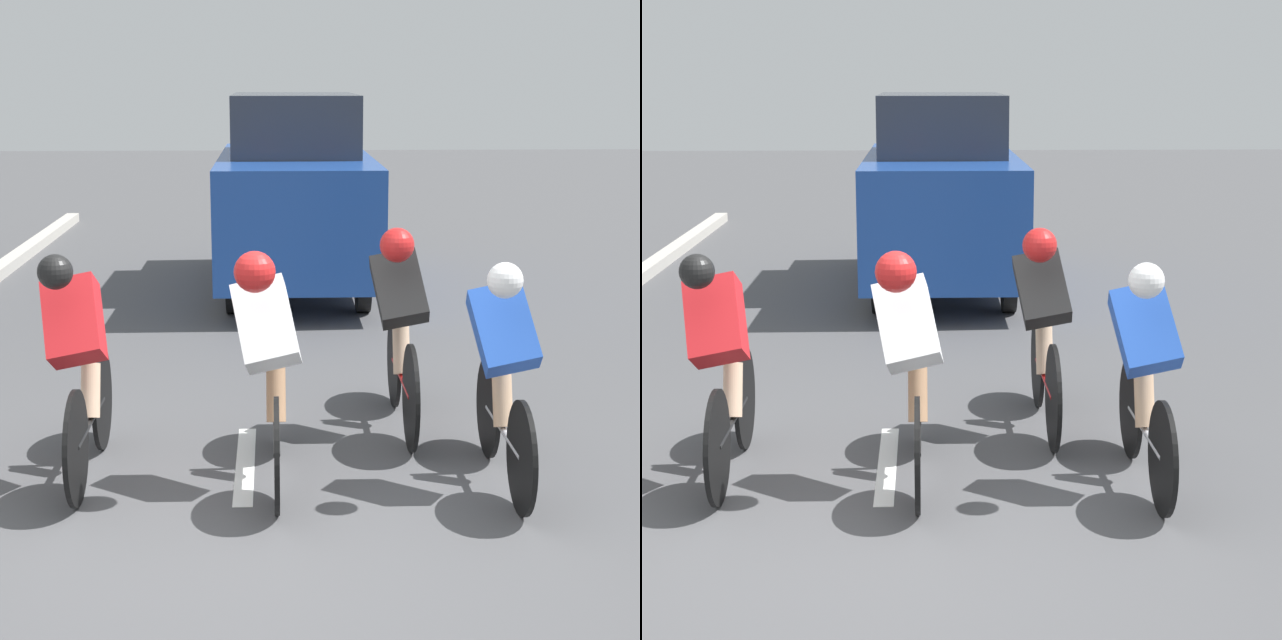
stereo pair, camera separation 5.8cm
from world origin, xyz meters
TOP-DOWN VIEW (x-y plane):
  - ground_plane at (0.00, 0.00)m, footprint 60.00×60.00m
  - lane_stripe_mid at (0.00, -1.13)m, footprint 0.12×1.40m
  - lane_stripe_far at (0.00, -4.33)m, footprint 0.12×1.40m
  - cyclist_red at (0.99, -0.94)m, footprint 0.42×1.66m
  - cyclist_white at (-0.16, -0.80)m, footprint 0.43×1.71m
  - cyclist_blue at (-1.55, -0.69)m, footprint 0.42×1.61m
  - cyclist_black at (-1.07, -1.77)m, footprint 0.41×1.71m
  - support_car at (-0.45, -6.93)m, footprint 1.70×4.13m

SIDE VIEW (x-z plane):
  - ground_plane at x=0.00m, z-range 0.00..0.00m
  - lane_stripe_mid at x=0.00m, z-range 0.00..0.01m
  - lane_stripe_far at x=0.00m, z-range 0.00..0.01m
  - cyclist_blue at x=-1.55m, z-range 0.03..1.46m
  - cyclist_red at x=0.99m, z-range 0.02..1.47m
  - cyclist_black at x=-1.07m, z-range 0.03..1.50m
  - cyclist_white at x=-0.16m, z-range 0.05..1.53m
  - support_car at x=-0.45m, z-range -0.01..2.22m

